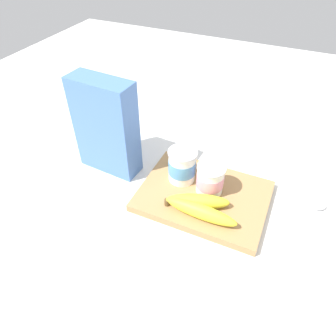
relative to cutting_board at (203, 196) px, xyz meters
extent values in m
plane|color=silver|center=(0.00, 0.00, -0.01)|extent=(2.40, 2.40, 0.00)
cube|color=#A37A4C|center=(0.00, 0.00, 0.00)|extent=(0.32, 0.24, 0.02)
cube|color=#4770B7|center=(-0.29, 0.02, 0.13)|extent=(0.18, 0.08, 0.27)
cylinder|color=white|center=(-0.07, 0.03, 0.05)|extent=(0.07, 0.07, 0.09)
cylinder|color=#5193D1|center=(-0.07, 0.03, 0.05)|extent=(0.07, 0.07, 0.04)
cylinder|color=silver|center=(-0.07, 0.03, 0.10)|extent=(0.08, 0.08, 0.00)
cylinder|color=white|center=(0.01, 0.02, 0.05)|extent=(0.07, 0.07, 0.08)
cylinder|color=pink|center=(0.01, 0.02, 0.05)|extent=(0.07, 0.07, 0.04)
cylinder|color=silver|center=(0.01, 0.02, 0.09)|extent=(0.07, 0.07, 0.00)
ellipsoid|color=yellow|center=(0.02, -0.08, 0.03)|extent=(0.18, 0.04, 0.04)
ellipsoid|color=yellow|center=(0.00, -0.05, 0.03)|extent=(0.16, 0.09, 0.03)
cylinder|color=brown|center=(-0.07, -0.07, 0.02)|extent=(0.01, 0.01, 0.02)
cylinder|color=silver|center=(0.24, 0.05, -0.01)|extent=(0.09, 0.08, 0.01)
ellipsoid|color=silver|center=(0.28, 0.09, 0.00)|extent=(0.04, 0.04, 0.01)
camera|label=1|loc=(0.14, -0.55, 0.59)|focal=33.16mm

